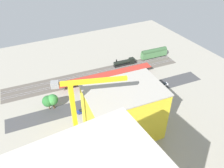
# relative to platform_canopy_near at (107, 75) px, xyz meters

# --- Properties ---
(ground_plane) EXTENTS (162.94, 162.94, 0.00)m
(ground_plane) POSITION_rel_platform_canopy_near_xyz_m (3.09, 12.66, -3.82)
(ground_plane) COLOR #9E998C
(ground_plane) RESTS_ON ground
(rail_bed) EXTENTS (102.47, 19.70, 0.01)m
(rail_bed) POSITION_rel_platform_canopy_near_xyz_m (3.09, -7.58, -3.82)
(rail_bed) COLOR #5B544C
(rail_bed) RESTS_ON ground
(street_asphalt) EXTENTS (102.21, 15.68, 0.01)m
(street_asphalt) POSITION_rel_platform_canopy_near_xyz_m (3.09, 15.19, -3.82)
(street_asphalt) COLOR #424244
(street_asphalt) RESTS_ON ground
(track_rails) EXTENTS (101.63, 13.28, 0.12)m
(track_rails) POSITION_rel_platform_canopy_near_xyz_m (3.09, -7.58, -3.64)
(track_rails) COLOR #9E9EA8
(track_rails) RESTS_ON ground
(platform_canopy_near) EXTENTS (53.82, 8.71, 4.02)m
(platform_canopy_near) POSITION_rel_platform_canopy_near_xyz_m (0.00, 0.00, 0.00)
(platform_canopy_near) COLOR #B73328
(platform_canopy_near) RESTS_ON ground
(locomotive) EXTENTS (14.89, 3.44, 4.87)m
(locomotive) POSITION_rel_platform_canopy_near_xyz_m (-17.57, -10.09, -2.09)
(locomotive) COLOR black
(locomotive) RESTS_ON ground
(passenger_coach) EXTENTS (18.01, 4.36, 6.18)m
(passenger_coach) POSITION_rel_platform_canopy_near_xyz_m (-38.69, -10.10, -0.59)
(passenger_coach) COLOR black
(passenger_coach) RESTS_ON ground
(parked_car_0) EXTENTS (4.89, 2.39, 1.77)m
(parked_car_0) POSITION_rel_platform_canopy_near_xyz_m (-25.02, 18.30, -3.04)
(parked_car_0) COLOR black
(parked_car_0) RESTS_ON ground
(parked_car_1) EXTENTS (4.17, 2.11, 1.56)m
(parked_car_1) POSITION_rel_platform_canopy_near_xyz_m (-17.99, 18.52, -3.13)
(parked_car_1) COLOR black
(parked_car_1) RESTS_ON ground
(parked_car_2) EXTENTS (4.25, 1.96, 1.72)m
(parked_car_2) POSITION_rel_platform_canopy_near_xyz_m (-10.21, 18.86, -3.05)
(parked_car_2) COLOR black
(parked_car_2) RESTS_ON ground
(parked_car_3) EXTENTS (4.61, 2.17, 1.66)m
(parked_car_3) POSITION_rel_platform_canopy_near_xyz_m (-1.53, 18.35, -3.09)
(parked_car_3) COLOR black
(parked_car_3) RESTS_ON ground
(parked_car_4) EXTENTS (4.07, 1.91, 1.73)m
(parked_car_4) POSITION_rel_platform_canopy_near_xyz_m (5.21, 18.10, -3.06)
(parked_car_4) COLOR black
(parked_car_4) RESTS_ON ground
(parked_car_5) EXTENTS (4.77, 2.03, 1.73)m
(parked_car_5) POSITION_rel_platform_canopy_near_xyz_m (13.37, 18.65, -3.07)
(parked_car_5) COLOR black
(parked_car_5) RESTS_ON ground
(parked_car_6) EXTENTS (4.55, 1.92, 1.63)m
(parked_car_6) POSITION_rel_platform_canopy_near_xyz_m (21.23, 18.25, -3.10)
(parked_car_6) COLOR black
(parked_car_6) RESTS_ON ground
(construction_building) EXTENTS (29.38, 20.59, 21.83)m
(construction_building) POSITION_rel_platform_canopy_near_xyz_m (10.30, 37.09, 7.09)
(construction_building) COLOR yellow
(construction_building) RESTS_ON ground
(construction_roof_slab) EXTENTS (30.02, 21.23, 0.40)m
(construction_roof_slab) POSITION_rel_platform_canopy_near_xyz_m (10.30, 37.09, 18.20)
(construction_roof_slab) COLOR #ADA89E
(construction_roof_slab) RESTS_ON construction_building
(tower_crane) EXTENTS (23.05, 8.67, 31.39)m
(tower_crane) POSITION_rel_platform_canopy_near_xyz_m (27.78, 36.59, 14.54)
(tower_crane) COLOR gray
(tower_crane) RESTS_ON ground
(box_truck_0) EXTENTS (10.22, 2.63, 3.48)m
(box_truck_0) POSITION_rel_platform_canopy_near_xyz_m (10.21, 22.35, -2.12)
(box_truck_0) COLOR black
(box_truck_0) RESTS_ON ground
(box_truck_1) EXTENTS (8.25, 2.75, 3.61)m
(box_truck_1) POSITION_rel_platform_canopy_near_xyz_m (2.30, 23.23, -2.06)
(box_truck_1) COLOR black
(box_truck_1) RESTS_ON ground
(street_tree_0) EXTENTS (6.12, 6.12, 8.11)m
(street_tree_0) POSITION_rel_platform_canopy_near_xyz_m (-7.72, 9.65, 1.22)
(street_tree_0) COLOR brown
(street_tree_0) RESTS_ON ground
(street_tree_1) EXTENTS (5.14, 5.14, 7.85)m
(street_tree_1) POSITION_rel_platform_canopy_near_xyz_m (31.98, 9.81, 1.43)
(street_tree_1) COLOR brown
(street_tree_1) RESTS_ON ground
(street_tree_2) EXTENTS (5.30, 5.30, 7.45)m
(street_tree_2) POSITION_rel_platform_canopy_near_xyz_m (34.00, 9.29, 0.97)
(street_tree_2) COLOR brown
(street_tree_2) RESTS_ON ground
(traffic_light) EXTENTS (0.50, 0.36, 6.79)m
(traffic_light) POSITION_rel_platform_canopy_near_xyz_m (-3.98, 19.65, 0.66)
(traffic_light) COLOR #333333
(traffic_light) RESTS_ON ground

